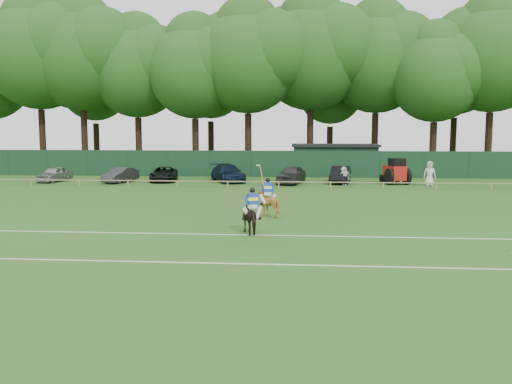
# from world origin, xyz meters

# --- Properties ---
(ground) EXTENTS (160.00, 160.00, 0.00)m
(ground) POSITION_xyz_m (0.00, 0.00, 0.00)
(ground) COLOR #1E4C14
(ground) RESTS_ON ground
(horse_dark) EXTENTS (1.37, 1.83, 1.41)m
(horse_dark) POSITION_xyz_m (0.65, -0.59, 0.70)
(horse_dark) COLOR black
(horse_dark) RESTS_ON ground
(horse_chestnut) EXTENTS (1.23, 1.36, 1.44)m
(horse_chestnut) POSITION_xyz_m (1.04, 3.92, 0.72)
(horse_chestnut) COLOR brown
(horse_chestnut) RESTS_ON ground
(sedan_silver) EXTENTS (2.19, 4.02, 1.30)m
(sedan_silver) POSITION_xyz_m (-18.48, 21.00, 0.65)
(sedan_silver) COLOR #9B9DA0
(sedan_silver) RESTS_ON ground
(sedan_grey) EXTENTS (2.31, 4.10, 1.28)m
(sedan_grey) POSITION_xyz_m (-12.57, 20.82, 0.64)
(sedan_grey) COLOR #323234
(sedan_grey) RESTS_ON ground
(suv_black) EXTENTS (2.76, 4.82, 1.27)m
(suv_black) POSITION_xyz_m (-9.13, 22.03, 0.63)
(suv_black) COLOR black
(suv_black) RESTS_ON ground
(sedan_navy) EXTENTS (3.94, 5.49, 1.48)m
(sedan_navy) POSITION_xyz_m (-3.55, 22.22, 0.74)
(sedan_navy) COLOR #101E34
(sedan_navy) RESTS_ON ground
(hatch_grey) EXTENTS (2.75, 4.67, 1.49)m
(hatch_grey) POSITION_xyz_m (1.91, 21.02, 0.75)
(hatch_grey) COLOR #323335
(hatch_grey) RESTS_ON ground
(estate_black) EXTENTS (2.15, 4.48, 1.42)m
(estate_black) POSITION_xyz_m (6.01, 21.85, 0.71)
(estate_black) COLOR black
(estate_black) RESTS_ON ground
(spectator_left) EXTENTS (1.10, 0.87, 1.49)m
(spectator_left) POSITION_xyz_m (6.16, 20.11, 0.74)
(spectator_left) COLOR beige
(spectator_left) RESTS_ON ground
(spectator_mid) EXTENTS (0.92, 0.49, 1.49)m
(spectator_mid) POSITION_xyz_m (6.23, 19.92, 0.75)
(spectator_mid) COLOR white
(spectator_mid) RESTS_ON ground
(spectator_right) EXTENTS (0.98, 0.65, 1.98)m
(spectator_right) POSITION_xyz_m (12.92, 20.06, 0.99)
(spectator_right) COLOR silver
(spectator_right) RESTS_ON ground
(rider_dark) EXTENTS (0.90, 0.58, 1.41)m
(rider_dark) POSITION_xyz_m (0.65, -0.60, 1.37)
(rider_dark) COLOR silver
(rider_dark) RESTS_ON ground
(rider_chestnut) EXTENTS (0.94, 0.56, 2.05)m
(rider_chestnut) POSITION_xyz_m (1.03, 3.90, 1.40)
(rider_chestnut) COLOR silver
(rider_chestnut) RESTS_ON ground
(pitch_lines) EXTENTS (60.00, 5.10, 0.01)m
(pitch_lines) POSITION_xyz_m (0.00, -3.50, 0.01)
(pitch_lines) COLOR silver
(pitch_lines) RESTS_ON ground
(pitch_rail) EXTENTS (62.10, 0.10, 0.50)m
(pitch_rail) POSITION_xyz_m (0.00, 18.00, 0.45)
(pitch_rail) COLOR #997F5B
(pitch_rail) RESTS_ON ground
(perimeter_fence) EXTENTS (92.08, 0.08, 2.50)m
(perimeter_fence) POSITION_xyz_m (0.00, 27.00, 1.25)
(perimeter_fence) COLOR #14351E
(perimeter_fence) RESTS_ON ground
(utility_shed) EXTENTS (8.40, 4.40, 3.04)m
(utility_shed) POSITION_xyz_m (6.00, 30.00, 1.54)
(utility_shed) COLOR #14331E
(utility_shed) RESTS_ON ground
(tree_row) EXTENTS (96.00, 12.00, 21.00)m
(tree_row) POSITION_xyz_m (2.00, 35.00, 0.00)
(tree_row) COLOR #26561C
(tree_row) RESTS_ON ground
(tractor) EXTENTS (2.32, 2.91, 2.15)m
(tractor) POSITION_xyz_m (10.46, 21.37, 1.01)
(tractor) COLOR #AC1B0F
(tractor) RESTS_ON ground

